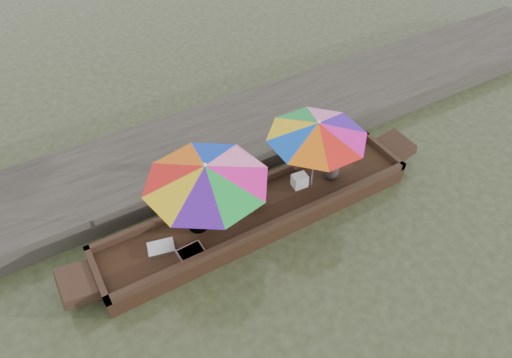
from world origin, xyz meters
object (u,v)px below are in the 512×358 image
vendor (333,158)px  cooking_pot (198,223)px  charcoal_grill (254,198)px  tray_crayfish (191,253)px  umbrella_bow (208,198)px  umbrella_stern (315,155)px  tray_scallop (161,248)px  supply_bag (300,181)px  boat_hull (259,214)px

vendor → cooking_pot: bearing=-26.9°
cooking_pot → charcoal_grill: bearing=1.6°
tray_crayfish → charcoal_grill: size_ratio=1.19×
umbrella_bow → umbrella_stern: size_ratio=1.14×
cooking_pot → tray_crayfish: size_ratio=0.78×
umbrella_bow → tray_crayfish: bearing=-147.7°
tray_scallop → vendor: bearing=-0.2°
tray_crayfish → supply_bag: (2.50, 0.44, 0.09)m
boat_hull → tray_scallop: size_ratio=13.77×
umbrella_bow → umbrella_stern: bearing=0.0°
vendor → umbrella_bow: size_ratio=0.46×
boat_hull → vendor: size_ratio=6.34×
tray_scallop → cooking_pot: bearing=9.9°
charcoal_grill → vendor: size_ratio=0.39×
cooking_pot → vendor: 2.85m
boat_hull → charcoal_grill: 0.32m
charcoal_grill → supply_bag: (0.96, -0.09, 0.04)m
umbrella_stern → charcoal_grill: bearing=171.1°
umbrella_bow → umbrella_stern: same height
charcoal_grill → vendor: vendor is taller
boat_hull → vendor: 1.79m
cooking_pot → umbrella_stern: size_ratio=0.19×
umbrella_stern → cooking_pot: bearing=176.3°
boat_hull → cooking_pot: (-1.16, 0.15, 0.27)m
cooking_pot → umbrella_bow: (0.18, -0.15, 0.68)m
cooking_pot → tray_crayfish: (-0.37, -0.50, -0.05)m
tray_scallop → supply_bag: bearing=1.5°
boat_hull → tray_scallop: 1.93m
boat_hull → charcoal_grill: (0.01, 0.18, 0.26)m
cooking_pot → tray_scallop: size_ratio=0.78×
cooking_pot → charcoal_grill: 1.17m
cooking_pot → charcoal_grill: size_ratio=0.93×
cooking_pot → supply_bag: bearing=-1.5°
tray_scallop → umbrella_stern: (3.11, -0.02, 0.74)m
vendor → umbrella_bow: (-2.64, -0.01, 0.29)m
tray_crayfish → umbrella_stern: 2.83m
cooking_pot → tray_scallop: cooking_pot is taller
boat_hull → supply_bag: (0.97, 0.10, 0.30)m
umbrella_stern → umbrella_bow: bearing=180.0°
tray_crayfish → charcoal_grill: 1.62m
supply_bag → umbrella_stern: (0.22, -0.10, 0.65)m
tray_scallop → umbrella_stern: bearing=-0.3°
charcoal_grill → tray_crayfish: bearing=-160.9°
tray_scallop → vendor: 3.61m
boat_hull → umbrella_stern: umbrella_stern is taller
supply_bag → vendor: 0.78m
boat_hull → cooking_pot: cooking_pot is taller
cooking_pot → tray_scallop: (-0.76, -0.13, -0.06)m
boat_hull → supply_bag: size_ratio=21.92×
boat_hull → cooking_pot: bearing=172.5°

